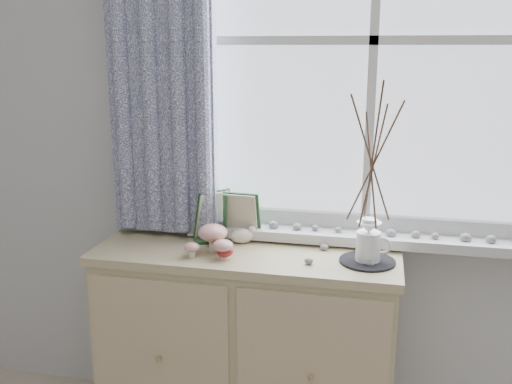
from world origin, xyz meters
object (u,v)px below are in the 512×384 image
botanical_book (224,217)px  toadstool_cluster (213,238)px  twig_pitcher (373,159)px  sideboard (246,347)px

botanical_book → toadstool_cluster: 0.15m
botanical_book → twig_pitcher: twig_pitcher is taller
botanical_book → twig_pitcher: bearing=-34.0°
sideboard → twig_pitcher: bearing=-3.7°
toadstool_cluster → twig_pitcher: 0.67m
botanical_book → twig_pitcher: size_ratio=0.45×
botanical_book → twig_pitcher: (0.58, -0.11, 0.28)m
sideboard → toadstool_cluster: (-0.12, -0.06, 0.49)m
sideboard → twig_pitcher: (0.47, -0.03, 0.82)m
sideboard → toadstool_cluster: bearing=-151.8°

